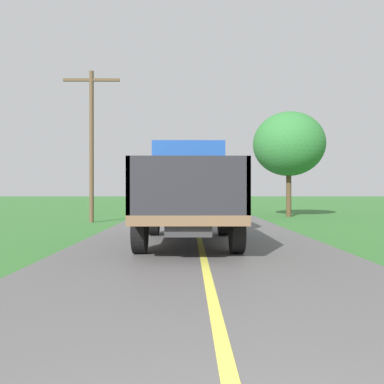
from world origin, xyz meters
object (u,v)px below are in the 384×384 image
Objects in this scene: utility_pole_roadside at (92,139)px; roadside_tree_near_left at (289,144)px; banana_truck_far at (192,190)px; banana_truck_near at (188,189)px.

roadside_tree_near_left is at bearing 20.67° from utility_pole_roadside.
banana_truck_far is 1.00× the size of roadside_tree_near_left.
banana_truck_far is at bearing 137.23° from roadside_tree_near_left.
roadside_tree_near_left is (5.56, 10.45, 2.54)m from banana_truck_near.
utility_pole_roadside is (-4.61, -8.70, 2.32)m from banana_truck_far.
banana_truck_near is 8.33m from utility_pole_roadside.
banana_truck_far is at bearing 89.19° from banana_truck_near.
roadside_tree_near_left is (9.95, 3.76, 0.23)m from utility_pole_roadside.
banana_truck_far is (0.22, 15.39, -0.00)m from banana_truck_near.
banana_truck_near is at bearing -90.81° from banana_truck_far.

